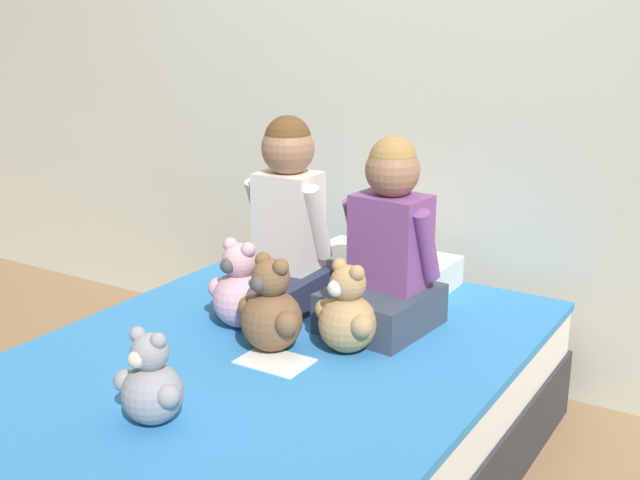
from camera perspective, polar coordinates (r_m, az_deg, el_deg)
ground_plane at (r=2.68m, az=-3.75°, el=-16.60°), size 14.00×14.00×0.00m
wall_behind_bed at (r=3.19m, az=7.42°, el=12.60°), size 8.00×0.06×2.50m
bed at (r=2.57m, az=-3.84°, el=-12.54°), size 1.39×1.89×0.44m
child_on_left at (r=2.79m, az=-2.46°, el=1.11°), size 0.30×0.39×0.66m
child_on_right at (r=2.59m, az=4.80°, el=-0.65°), size 0.34×0.38×0.63m
teddy_bear_held_by_left_child at (r=2.63m, az=-5.71°, el=-3.59°), size 0.24×0.19×0.30m
teddy_bear_held_by_right_child at (r=2.43m, az=1.94°, el=-5.29°), size 0.23×0.18×0.29m
teddy_bear_between_children at (r=2.44m, az=-3.43°, el=-5.06°), size 0.25×0.19×0.30m
teddy_bear_at_foot_of_bed at (r=2.09m, az=-11.98°, el=-9.97°), size 0.21×0.16×0.25m
pillow_at_headboard at (r=3.05m, az=4.39°, el=-2.04°), size 0.54×0.30×0.11m
sign_card at (r=2.41m, az=-3.23°, el=-8.59°), size 0.21×0.15×0.00m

